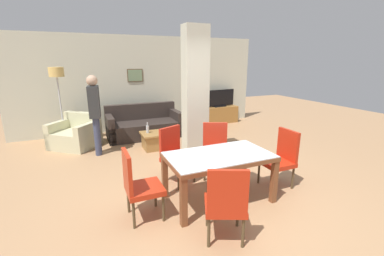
{
  "coord_description": "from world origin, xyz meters",
  "views": [
    {
      "loc": [
        -1.74,
        -3.02,
        2.04
      ],
      "look_at": [
        0.0,
        0.98,
        0.87
      ],
      "focal_mm": 24.0,
      "sensor_mm": 36.0,
      "label": 1
    }
  ],
  "objects_px": {
    "dining_table": "(219,164)",
    "coffee_table": "(156,140)",
    "dining_chair_head_right": "(281,157)",
    "sofa": "(144,126)",
    "dining_chair_head_left": "(138,183)",
    "dining_chair_far_left": "(175,153)",
    "dining_chair_far_right": "(215,148)",
    "standing_person": "(95,110)",
    "bottle": "(148,129)",
    "tv_stand": "(219,115)",
    "armchair": "(76,135)",
    "dining_chair_near_left": "(226,202)",
    "tv_screen": "(220,98)",
    "floor_lamp": "(57,80)"
  },
  "relations": [
    {
      "from": "coffee_table",
      "to": "tv_screen",
      "type": "distance_m",
      "value": 3.15
    },
    {
      "from": "dining_chair_far_left",
      "to": "standing_person",
      "type": "relative_size",
      "value": 0.55
    },
    {
      "from": "coffee_table",
      "to": "standing_person",
      "type": "relative_size",
      "value": 0.39
    },
    {
      "from": "sofa",
      "to": "floor_lamp",
      "type": "height_order",
      "value": "floor_lamp"
    },
    {
      "from": "armchair",
      "to": "coffee_table",
      "type": "height_order",
      "value": "armchair"
    },
    {
      "from": "dining_chair_near_left",
      "to": "sofa",
      "type": "bearing_deg",
      "value": 112.66
    },
    {
      "from": "dining_chair_far_left",
      "to": "coffee_table",
      "type": "bearing_deg",
      "value": -118.95
    },
    {
      "from": "dining_chair_head_left",
      "to": "dining_chair_near_left",
      "type": "xyz_separation_m",
      "value": [
        0.81,
        -0.83,
        0.0
      ]
    },
    {
      "from": "bottle",
      "to": "tv_screen",
      "type": "xyz_separation_m",
      "value": [
        2.8,
        1.58,
        0.33
      ]
    },
    {
      "from": "standing_person",
      "to": "dining_chair_far_left",
      "type": "bearing_deg",
      "value": 36.83
    },
    {
      "from": "dining_chair_far_right",
      "to": "tv_screen",
      "type": "relative_size",
      "value": 0.86
    },
    {
      "from": "dining_chair_near_left",
      "to": "sofa",
      "type": "height_order",
      "value": "dining_chair_near_left"
    },
    {
      "from": "dining_chair_far_left",
      "to": "tv_stand",
      "type": "xyz_separation_m",
      "value": [
        2.77,
        3.41,
        -0.24
      ]
    },
    {
      "from": "dining_table",
      "to": "coffee_table",
      "type": "bearing_deg",
      "value": 94.78
    },
    {
      "from": "dining_chair_far_right",
      "to": "bottle",
      "type": "relative_size",
      "value": 3.82
    },
    {
      "from": "coffee_table",
      "to": "bottle",
      "type": "height_order",
      "value": "bottle"
    },
    {
      "from": "dining_chair_near_left",
      "to": "standing_person",
      "type": "bearing_deg",
      "value": 131.69
    },
    {
      "from": "bottle",
      "to": "dining_chair_near_left",
      "type": "bearing_deg",
      "value": -89.64
    },
    {
      "from": "dining_table",
      "to": "dining_chair_near_left",
      "type": "bearing_deg",
      "value": -114.29
    },
    {
      "from": "dining_chair_far_left",
      "to": "dining_chair_far_right",
      "type": "relative_size",
      "value": 1.0
    },
    {
      "from": "armchair",
      "to": "tv_stand",
      "type": "bearing_deg",
      "value": -130.91
    },
    {
      "from": "bottle",
      "to": "tv_stand",
      "type": "height_order",
      "value": "bottle"
    },
    {
      "from": "sofa",
      "to": "bottle",
      "type": "bearing_deg",
      "value": 81.71
    },
    {
      "from": "bottle",
      "to": "tv_stand",
      "type": "distance_m",
      "value": 3.22
    },
    {
      "from": "coffee_table",
      "to": "armchair",
      "type": "bearing_deg",
      "value": 152.92
    },
    {
      "from": "armchair",
      "to": "bottle",
      "type": "bearing_deg",
      "value": -168.82
    },
    {
      "from": "floor_lamp",
      "to": "dining_chair_head_left",
      "type": "bearing_deg",
      "value": -74.96
    },
    {
      "from": "floor_lamp",
      "to": "sofa",
      "type": "bearing_deg",
      "value": -3.55
    },
    {
      "from": "tv_stand",
      "to": "dining_chair_far_left",
      "type": "bearing_deg",
      "value": -129.12
    },
    {
      "from": "bottle",
      "to": "floor_lamp",
      "type": "relative_size",
      "value": 0.13
    },
    {
      "from": "standing_person",
      "to": "floor_lamp",
      "type": "bearing_deg",
      "value": -139.79
    },
    {
      "from": "dining_table",
      "to": "standing_person",
      "type": "distance_m",
      "value": 3.17
    },
    {
      "from": "standing_person",
      "to": "dining_chair_head_right",
      "type": "bearing_deg",
      "value": 50.38
    },
    {
      "from": "dining_chair_head_right",
      "to": "dining_chair_far_right",
      "type": "bearing_deg",
      "value": 44.35
    },
    {
      "from": "dining_chair_far_right",
      "to": "sofa",
      "type": "bearing_deg",
      "value": -52.9
    },
    {
      "from": "dining_table",
      "to": "dining_chair_far_left",
      "type": "distance_m",
      "value": 0.92
    },
    {
      "from": "dining_chair_near_left",
      "to": "armchair",
      "type": "xyz_separation_m",
      "value": [
        -1.58,
        4.33,
        -0.23
      ]
    },
    {
      "from": "dining_chair_head_left",
      "to": "sofa",
      "type": "distance_m",
      "value": 3.83
    },
    {
      "from": "dining_chair_far_left",
      "to": "coffee_table",
      "type": "relative_size",
      "value": 1.41
    },
    {
      "from": "bottle",
      "to": "floor_lamp",
      "type": "bearing_deg",
      "value": 147.51
    },
    {
      "from": "dining_table",
      "to": "dining_chair_far_left",
      "type": "bearing_deg",
      "value": 113.96
    },
    {
      "from": "coffee_table",
      "to": "sofa",
      "type": "bearing_deg",
      "value": 91.4
    },
    {
      "from": "dining_chair_head_right",
      "to": "armchair",
      "type": "xyz_separation_m",
      "value": [
        -3.11,
        3.5,
        -0.23
      ]
    },
    {
      "from": "tv_stand",
      "to": "floor_lamp",
      "type": "height_order",
      "value": "floor_lamp"
    },
    {
      "from": "dining_chair_head_left",
      "to": "armchair",
      "type": "relative_size",
      "value": 0.74
    },
    {
      "from": "dining_chair_near_left",
      "to": "coffee_table",
      "type": "height_order",
      "value": "dining_chair_near_left"
    },
    {
      "from": "dining_chair_far_left",
      "to": "tv_stand",
      "type": "height_order",
      "value": "dining_chair_far_left"
    },
    {
      "from": "armchair",
      "to": "coffee_table",
      "type": "distance_m",
      "value": 1.95
    },
    {
      "from": "dining_table",
      "to": "dining_chair_far_left",
      "type": "relative_size",
      "value": 1.6
    },
    {
      "from": "dining_chair_head_right",
      "to": "sofa",
      "type": "distance_m",
      "value": 3.97
    }
  ]
}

